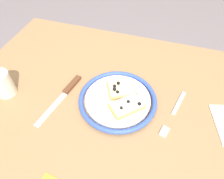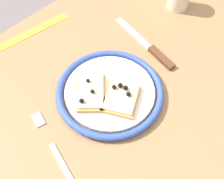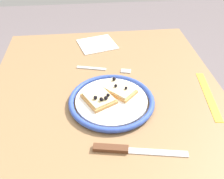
{
  "view_description": "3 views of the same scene",
  "coord_description": "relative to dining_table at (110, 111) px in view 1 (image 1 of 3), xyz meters",
  "views": [
    {
      "loc": [
        -0.14,
        0.42,
        1.29
      ],
      "look_at": [
        -0.0,
        -0.02,
        0.76
      ],
      "focal_mm": 32.58,
      "sensor_mm": 36.0,
      "label": 1
    },
    {
      "loc": [
        -0.32,
        -0.27,
        1.34
      ],
      "look_at": [
        -0.04,
        -0.0,
        0.78
      ],
      "focal_mm": 46.49,
      "sensor_mm": 36.0,
      "label": 2
    },
    {
      "loc": [
        0.56,
        -0.05,
        1.27
      ],
      "look_at": [
        -0.06,
        0.02,
        0.78
      ],
      "focal_mm": 41.05,
      "sensor_mm": 36.0,
      "label": 3
    }
  ],
  "objects": [
    {
      "name": "cup",
      "position": [
        0.35,
        0.09,
        0.13
      ],
      "size": [
        0.07,
        0.07,
        0.09
      ],
      "primitive_type": "cylinder",
      "color": "beige",
      "rests_on": "dining_table"
    },
    {
      "name": "fork",
      "position": [
        -0.22,
        0.0,
        0.09
      ],
      "size": [
        0.07,
        0.2,
        0.0
      ],
      "color": "silver",
      "rests_on": "dining_table"
    },
    {
      "name": "knife",
      "position": [
        0.15,
        0.02,
        0.09
      ],
      "size": [
        0.06,
        0.24,
        0.01
      ],
      "color": "silver",
      "rests_on": "dining_table"
    },
    {
      "name": "ground_plane",
      "position": [
        0.0,
        0.0,
        -0.66
      ],
      "size": [
        6.0,
        6.0,
        0.0
      ],
      "primitive_type": "plane",
      "color": "slate"
    },
    {
      "name": "plate",
      "position": [
        -0.03,
        0.01,
        0.1
      ],
      "size": [
        0.26,
        0.26,
        0.02
      ],
      "color": "white",
      "rests_on": "dining_table"
    },
    {
      "name": "pizza_slice_far",
      "position": [
        -0.07,
        0.04,
        0.11
      ],
      "size": [
        0.12,
        0.12,
        0.03
      ],
      "color": "tan",
      "rests_on": "plate"
    },
    {
      "name": "pizza_slice_near",
      "position": [
        -0.03,
        -0.03,
        0.11
      ],
      "size": [
        0.12,
        0.11,
        0.03
      ],
      "color": "tan",
      "rests_on": "plate"
    },
    {
      "name": "dining_table",
      "position": [
        0.0,
        0.0,
        0.0
      ],
      "size": [
        1.07,
        0.77,
        0.74
      ],
      "color": "#936D47",
      "rests_on": "ground_plane"
    }
  ]
}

